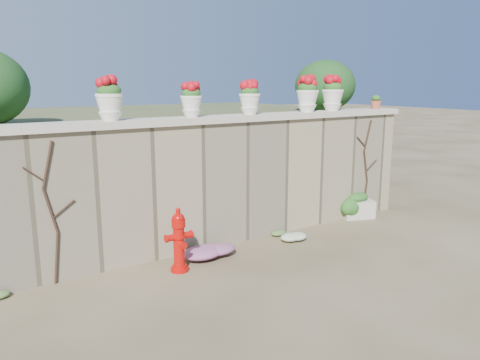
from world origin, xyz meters
TOP-DOWN VIEW (x-y plane):
  - ground at (0.00, 0.00)m, footprint 80.00×80.00m
  - stone_wall at (0.00, 1.80)m, footprint 8.00×0.40m
  - wall_cap at (0.00, 1.80)m, footprint 8.10×0.52m
  - raised_fill at (0.00, 5.00)m, footprint 9.00×6.00m
  - back_shrub_right at (3.40, 3.00)m, footprint 1.30×1.30m
  - vine_left at (-2.67, 1.58)m, footprint 0.60×0.04m
  - vine_right at (3.23, 1.58)m, footprint 0.60×0.04m
  - fire_hydrant at (-1.13, 1.06)m, footprint 0.39×0.28m
  - planter_box at (2.99, 1.53)m, footprint 0.69×0.55m
  - green_shrub at (2.82, 1.55)m, footprint 0.55×0.50m
  - magenta_clump at (-0.49, 1.23)m, footprint 0.96×0.64m
  - white_flowers at (1.06, 1.16)m, footprint 0.46×0.37m
  - urn_pot_1 at (-1.76, 1.80)m, footprint 0.38×0.38m
  - urn_pot_2 at (-0.50, 1.80)m, footprint 0.33×0.33m
  - urn_pot_3 at (0.58, 1.80)m, footprint 0.35×0.35m
  - urn_pot_4 at (1.84, 1.80)m, footprint 0.40×0.40m
  - urn_pot_5 at (2.46, 1.80)m, footprint 0.40×0.40m
  - terracotta_pot at (3.66, 1.80)m, footprint 0.22×0.22m

SIDE VIEW (x-z plane):
  - ground at x=0.00m, z-range 0.00..0.00m
  - white_flowers at x=1.06m, z-range 0.00..0.17m
  - magenta_clump at x=-0.49m, z-range 0.00..0.26m
  - planter_box at x=2.99m, z-range -0.02..0.48m
  - green_shrub at x=2.82m, z-range 0.00..0.52m
  - fire_hydrant at x=-1.13m, z-range 0.00..0.92m
  - vine_left at x=-2.67m, z-range 0.04..1.94m
  - vine_right at x=3.23m, z-range 0.04..1.94m
  - stone_wall at x=0.00m, z-range 0.00..2.00m
  - raised_fill at x=0.00m, z-range 0.00..2.00m
  - wall_cap at x=0.00m, z-range 2.00..2.10m
  - terracotta_pot at x=3.66m, z-range 2.09..2.35m
  - urn_pot_2 at x=-0.50m, z-range 2.10..2.62m
  - urn_pot_3 at x=0.58m, z-range 2.10..2.65m
  - urn_pot_1 at x=-1.76m, z-range 2.10..2.69m
  - urn_pot_4 at x=1.84m, z-range 2.10..2.72m
  - urn_pot_5 at x=2.46m, z-range 2.10..2.73m
  - back_shrub_right at x=3.40m, z-range 2.00..3.10m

